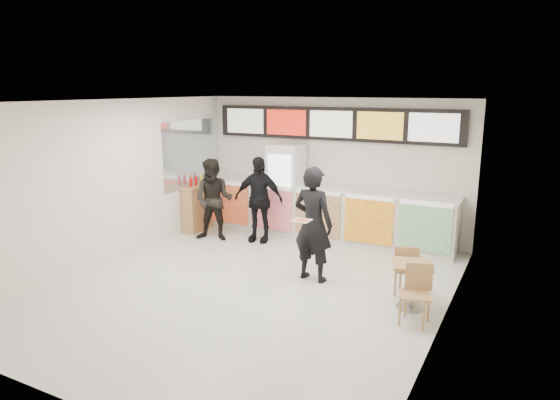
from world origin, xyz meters
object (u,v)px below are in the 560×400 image
Objects in this scene: drinks_fridge at (286,189)px; condiment_ledge at (198,207)px; customer_main at (313,224)px; customer_left at (214,200)px; cafe_table at (412,277)px; customer_mid at (258,199)px; service_counter at (324,213)px.

drinks_fridge reaches higher than condiment_ledge.
customer_left is at bearing -15.16° from customer_main.
customer_mid is at bearing 134.92° from cafe_table.
customer_mid is (-1.17, -0.81, 0.33)m from service_counter.
customer_main is 1.58× the size of condiment_ledge.
customer_left is at bearing 143.66° from cafe_table.
cafe_table is at bearing -34.01° from customer_left.
customer_main reaches higher than customer_mid.
customer_left is (-2.04, -1.18, 0.30)m from service_counter.
service_counter is 2.90m from condiment_ledge.
customer_main is (0.74, -2.29, 0.41)m from service_counter.
customer_main is at bearing -37.70° from customer_left.
service_counter is at bearing 25.25° from customer_mid.
drinks_fridge is at bearing 64.84° from customer_mid.
customer_main is at bearing -72.00° from service_counter.
service_counter is 1.46m from customer_mid.
drinks_fridge is 0.86m from customer_mid.
customer_left is 0.95m from customer_mid.
customer_left is 1.19× the size of cafe_table.
drinks_fridge reaches higher than service_counter.
condiment_ledge is at bearing 141.45° from cafe_table.
cafe_table is 5.67m from condiment_ledge.
drinks_fridge is at bearing 31.16° from customer_left.
condiment_ledge is (-1.65, 0.11, -0.38)m from customer_mid.
drinks_fridge is 2.07m from condiment_ledge.
customer_left reaches higher than condiment_ledge.
service_counter is 2.84× the size of customer_main.
service_counter is 3.17× the size of customer_left.
condiment_ledge is at bearing 132.12° from customer_left.
customer_mid is at bearing -3.86° from condiment_ledge.
service_counter is at bearing 114.94° from cafe_table.
customer_left reaches higher than cafe_table.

